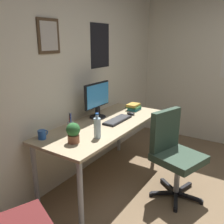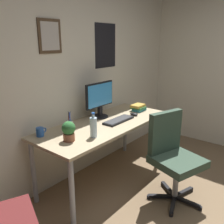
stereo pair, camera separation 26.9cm
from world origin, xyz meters
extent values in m
cube|color=beige|center=(0.00, 2.15, 1.30)|extent=(4.40, 0.08, 2.60)
cube|color=#4C3823|center=(-0.26, 2.11, 1.71)|extent=(0.28, 0.02, 0.34)
cube|color=beige|center=(-0.26, 2.09, 1.71)|extent=(0.22, 0.00, 0.28)
cube|color=black|center=(0.62, 2.11, 1.60)|extent=(0.40, 0.01, 0.56)
cube|color=tan|center=(0.15, 1.72, 0.73)|extent=(1.73, 0.71, 0.03)
cylinder|color=#9EA0A5|center=(-0.66, 1.42, 0.36)|extent=(0.05, 0.05, 0.71)
cylinder|color=#9EA0A5|center=(0.95, 1.42, 0.36)|extent=(0.05, 0.05, 0.71)
cylinder|color=#9EA0A5|center=(-0.66, 2.01, 0.36)|extent=(0.05, 0.05, 0.71)
cylinder|color=#9EA0A5|center=(0.95, 2.01, 0.36)|extent=(0.05, 0.05, 0.71)
cube|color=#334738|center=(0.31, 0.87, 0.46)|extent=(0.58, 0.58, 0.08)
cube|color=#334738|center=(0.37, 1.06, 0.72)|extent=(0.42, 0.19, 0.45)
cylinder|color=#9EA0A5|center=(0.31, 0.87, 0.21)|extent=(0.08, 0.08, 0.42)
cube|color=black|center=(0.44, 0.83, 0.04)|extent=(0.28, 0.12, 0.03)
cylinder|color=black|center=(0.58, 0.79, 0.02)|extent=(0.05, 0.05, 0.04)
cube|color=black|center=(0.39, 0.99, 0.04)|extent=(0.20, 0.25, 0.03)
cylinder|color=black|center=(0.47, 1.10, 0.02)|extent=(0.05, 0.05, 0.04)
cube|color=black|center=(0.23, 0.98, 0.04)|extent=(0.20, 0.25, 0.03)
cylinder|color=black|center=(0.14, 1.10, 0.02)|extent=(0.05, 0.05, 0.04)
cube|color=black|center=(0.18, 0.83, 0.04)|extent=(0.28, 0.13, 0.03)
cylinder|color=black|center=(0.04, 0.78, 0.02)|extent=(0.05, 0.05, 0.04)
cube|color=black|center=(0.31, 0.73, 0.04)|extent=(0.04, 0.28, 0.03)
cylinder|color=black|center=(0.31, 0.59, 0.02)|extent=(0.05, 0.05, 0.04)
cylinder|color=black|center=(0.27, 1.91, 0.75)|extent=(0.20, 0.20, 0.01)
cube|color=black|center=(0.27, 1.91, 0.82)|extent=(0.05, 0.04, 0.12)
cube|color=black|center=(0.27, 1.92, 1.03)|extent=(0.46, 0.02, 0.30)
cube|color=#338CD8|center=(0.27, 1.90, 1.03)|extent=(0.43, 0.00, 0.27)
cube|color=black|center=(0.29, 1.63, 0.75)|extent=(0.43, 0.15, 0.02)
cube|color=#38383A|center=(0.29, 1.63, 0.77)|extent=(0.41, 0.13, 0.00)
ellipsoid|color=black|center=(0.59, 1.62, 0.76)|extent=(0.06, 0.11, 0.04)
cylinder|color=silver|center=(-0.25, 1.53, 0.84)|extent=(0.07, 0.07, 0.20)
cylinder|color=silver|center=(-0.25, 1.53, 0.96)|extent=(0.03, 0.03, 0.04)
cylinder|color=#2659B2|center=(-0.25, 1.53, 0.99)|extent=(0.03, 0.03, 0.01)
cylinder|color=#2659B2|center=(-0.57, 1.96, 0.79)|extent=(0.08, 0.08, 0.09)
torus|color=#2659B2|center=(-0.52, 1.96, 0.79)|extent=(0.05, 0.01, 0.05)
cylinder|color=brown|center=(-0.47, 1.65, 0.78)|extent=(0.11, 0.11, 0.07)
sphere|color=#2D6B33|center=(-0.47, 1.65, 0.87)|extent=(0.13, 0.13, 0.13)
ellipsoid|color=#287A38|center=(-0.50, 1.67, 0.87)|extent=(0.07, 0.08, 0.02)
ellipsoid|color=#287A38|center=(-0.44, 1.67, 0.89)|extent=(0.07, 0.08, 0.02)
ellipsoid|color=#287A38|center=(-0.49, 1.62, 0.89)|extent=(0.08, 0.07, 0.02)
cylinder|color=#9EA0A5|center=(-0.25, 1.88, 0.79)|extent=(0.07, 0.07, 0.09)
cylinder|color=#263FBF|center=(-0.25, 1.88, 0.87)|extent=(0.01, 0.01, 0.13)
cylinder|color=red|center=(-0.25, 1.89, 0.87)|extent=(0.01, 0.01, 0.13)
cylinder|color=black|center=(-0.25, 1.88, 0.87)|extent=(0.01, 0.01, 0.13)
cylinder|color=#9EA0A5|center=(-0.24, 1.88, 0.87)|extent=(0.01, 0.03, 0.14)
cylinder|color=#9EA0A5|center=(-0.25, 1.88, 0.87)|extent=(0.01, 0.02, 0.14)
cube|color=#26727A|center=(0.82, 1.68, 0.76)|extent=(0.19, 0.12, 0.03)
cube|color=#33723F|center=(0.81, 1.69, 0.79)|extent=(0.16, 0.16, 0.02)
cube|color=gold|center=(0.81, 1.70, 0.81)|extent=(0.19, 0.13, 0.03)
camera|label=1|loc=(-2.02, 0.21, 1.67)|focal=38.59mm
camera|label=2|loc=(-1.86, -0.01, 1.67)|focal=38.59mm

